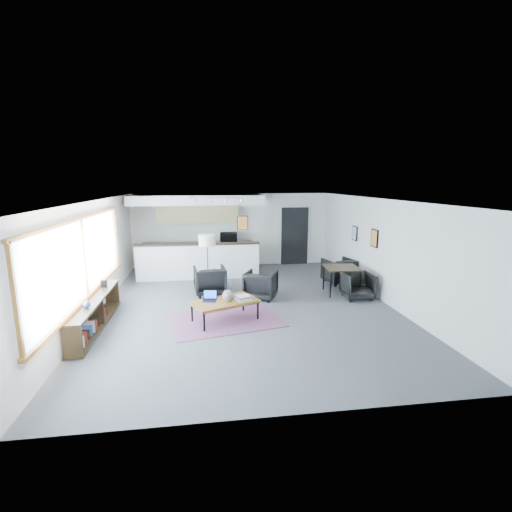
{
  "coord_description": "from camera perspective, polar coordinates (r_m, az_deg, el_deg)",
  "views": [
    {
      "loc": [
        -1.01,
        -8.77,
        3.04
      ],
      "look_at": [
        0.3,
        0.4,
        1.16
      ],
      "focal_mm": 26.0,
      "sensor_mm": 36.0,
      "label": 1
    }
  ],
  "objects": [
    {
      "name": "room",
      "position": [
        8.99,
        -1.51,
        0.33
      ],
      "size": [
        7.02,
        9.02,
        2.62
      ],
      "color": "#474749",
      "rests_on": "ground"
    },
    {
      "name": "window",
      "position": [
        8.39,
        -24.94,
        -0.49
      ],
      "size": [
        0.1,
        5.95,
        1.66
      ],
      "color": "#8CBFFF",
      "rests_on": "room"
    },
    {
      "name": "console",
      "position": [
        8.49,
        -23.51,
        -8.14
      ],
      "size": [
        0.35,
        3.0,
        0.8
      ],
      "color": "black",
      "rests_on": "floor"
    },
    {
      "name": "kitchenette",
      "position": [
        12.59,
        -8.92,
        3.75
      ],
      "size": [
        4.2,
        1.96,
        2.6
      ],
      "color": "white",
      "rests_on": "floor"
    },
    {
      "name": "doorway",
      "position": [
        13.74,
        5.92,
        3.2
      ],
      "size": [
        1.1,
        0.12,
        2.15
      ],
      "color": "black",
      "rests_on": "room"
    },
    {
      "name": "track_light",
      "position": [
        10.99,
        -5.98,
        8.75
      ],
      "size": [
        1.6,
        0.07,
        0.15
      ],
      "color": "silver",
      "rests_on": "room"
    },
    {
      "name": "wall_art_lower",
      "position": [
        10.31,
        17.75,
        2.63
      ],
      "size": [
        0.03,
        0.38,
        0.48
      ],
      "color": "black",
      "rests_on": "room"
    },
    {
      "name": "wall_art_upper",
      "position": [
        11.49,
        14.94,
        3.39
      ],
      "size": [
        0.03,
        0.34,
        0.44
      ],
      "color": "black",
      "rests_on": "room"
    },
    {
      "name": "kilim_rug",
      "position": [
        8.36,
        -4.75,
        -9.83
      ],
      "size": [
        2.67,
        2.09,
        0.01
      ],
      "rotation": [
        0.0,
        0.0,
        0.21
      ],
      "color": "#5E324C",
      "rests_on": "floor"
    },
    {
      "name": "coffee_table",
      "position": [
        8.22,
        -4.8,
        -7.11
      ],
      "size": [
        1.59,
        1.26,
        0.46
      ],
      "rotation": [
        0.0,
        0.0,
        0.41
      ],
      "color": "brown",
      "rests_on": "floor"
    },
    {
      "name": "laptop",
      "position": [
        8.27,
        -7.11,
        -6.34
      ],
      "size": [
        0.34,
        0.29,
        0.21
      ],
      "rotation": [
        0.0,
        0.0,
        -0.17
      ],
      "color": "black",
      "rests_on": "coffee_table"
    },
    {
      "name": "ceramic_pot",
      "position": [
        8.14,
        -4.27,
        -6.09
      ],
      "size": [
        0.25,
        0.25,
        0.25
      ],
      "rotation": [
        0.0,
        0.0,
        -0.21
      ],
      "color": "gray",
      "rests_on": "coffee_table"
    },
    {
      "name": "book_stack",
      "position": [
        8.24,
        -1.95,
        -6.42
      ],
      "size": [
        0.4,
        0.36,
        0.1
      ],
      "rotation": [
        0.0,
        0.0,
        0.34
      ],
      "color": "silver",
      "rests_on": "coffee_table"
    },
    {
      "name": "coaster",
      "position": [
        7.96,
        -3.46,
        -7.44
      ],
      "size": [
        0.1,
        0.1,
        0.01
      ],
      "rotation": [
        0.0,
        0.0,
        -0.06
      ],
      "color": "#E5590C",
      "rests_on": "coffee_table"
    },
    {
      "name": "armchair_left",
      "position": [
        10.15,
        -7.11,
        -3.56
      ],
      "size": [
        0.89,
        0.85,
        0.84
      ],
      "primitive_type": "imported",
      "rotation": [
        0.0,
        0.0,
        3.24
      ],
      "color": "black",
      "rests_on": "floor"
    },
    {
      "name": "armchair_right",
      "position": [
        9.74,
        0.73,
        -4.25
      ],
      "size": [
        1.01,
        0.98,
        0.8
      ],
      "primitive_type": "imported",
      "rotation": [
        0.0,
        0.0,
        2.71
      ],
      "color": "black",
      "rests_on": "floor"
    },
    {
      "name": "floor_lamp",
      "position": [
        10.19,
        -7.52,
        2.09
      ],
      "size": [
        0.6,
        0.6,
        1.6
      ],
      "rotation": [
        0.0,
        0.0,
        0.36
      ],
      "color": "black",
      "rests_on": "floor"
    },
    {
      "name": "dining_table",
      "position": [
        10.35,
        13.05,
        -2.02
      ],
      "size": [
        0.95,
        0.95,
        0.74
      ],
      "rotation": [
        0.0,
        0.0,
        -0.08
      ],
      "color": "black",
      "rests_on": "floor"
    },
    {
      "name": "dining_chair_near",
      "position": [
        10.1,
        15.37,
        -4.54
      ],
      "size": [
        0.63,
        0.59,
        0.64
      ],
      "primitive_type": "imported",
      "rotation": [
        0.0,
        0.0,
        -0.01
      ],
      "color": "black",
      "rests_on": "floor"
    },
    {
      "name": "dining_chair_far",
      "position": [
        11.47,
        12.61,
        -2.35
      ],
      "size": [
        0.8,
        0.77,
        0.71
      ],
      "primitive_type": "imported",
      "rotation": [
        0.0,
        0.0,
        3.34
      ],
      "color": "black",
      "rests_on": "floor"
    },
    {
      "name": "microwave",
      "position": [
        13.09,
        -4.22,
        3.06
      ],
      "size": [
        0.62,
        0.38,
        0.4
      ],
      "primitive_type": "imported",
      "rotation": [
        0.0,
        0.0,
        -0.08
      ],
      "color": "black",
      "rests_on": "kitchenette"
    }
  ]
}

